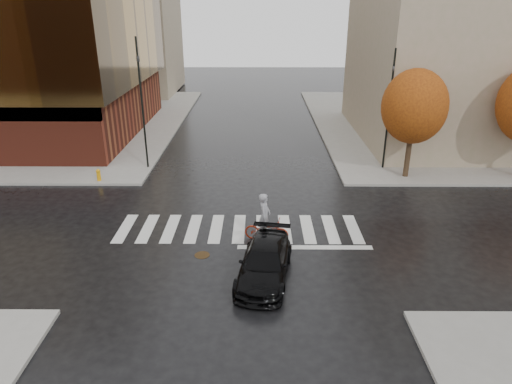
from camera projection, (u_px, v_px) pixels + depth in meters
ground at (239, 234)px, 21.47m from camera, size 120.00×120.00×0.00m
sidewalk_nw at (15, 123)px, 40.96m from camera, size 30.00×30.00×0.15m
sidewalk_ne at (483, 124)px, 40.70m from camera, size 30.00×30.00×0.15m
crosswalk at (239, 229)px, 21.93m from camera, size 12.00×3.00×0.01m
building_ne_tan at (477, 16)px, 33.54m from camera, size 16.00×16.00×18.00m
building_nw_far at (111, 2)px, 51.83m from camera, size 14.00×12.00×20.00m
tree_ne_a at (414, 107)px, 26.53m from camera, size 3.80×3.80×6.50m
sedan at (265, 263)px, 17.80m from camera, size 2.57×4.85×1.34m
cyclist at (266, 225)px, 20.58m from camera, size 2.12×1.09×2.30m
traffic_light_nw at (141, 94)px, 27.95m from camera, size 0.25×0.23×8.09m
traffic_light_ne at (390, 102)px, 28.03m from camera, size 0.20×0.22×7.44m
fire_hydrant at (99, 174)px, 27.31m from camera, size 0.26×0.26×0.73m
manhole at (202, 255)px, 19.63m from camera, size 0.83×0.83×0.01m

